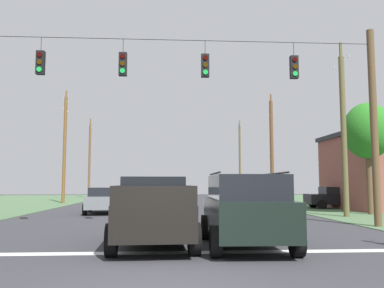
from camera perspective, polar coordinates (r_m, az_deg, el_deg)
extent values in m
plane|color=#333338|center=(7.71, -3.24, -18.68)|extent=(120.00, 120.00, 0.00)
cube|color=white|center=(10.73, -3.33, -14.92)|extent=(15.02, 0.45, 0.01)
cube|color=white|center=(16.67, -3.41, -11.56)|extent=(2.50, 0.15, 0.01)
cube|color=white|center=(23.20, -3.44, -9.86)|extent=(2.50, 0.15, 0.01)
cube|color=white|center=(31.07, -3.47, -8.77)|extent=(2.50, 0.15, 0.01)
cylinder|color=brown|center=(18.46, 24.10, 2.27)|extent=(0.30, 0.30, 8.22)
cylinder|color=black|center=(17.22, -3.59, 14.33)|extent=(17.19, 0.02, 0.02)
cylinder|color=black|center=(17.85, -20.34, 12.96)|extent=(0.02, 0.02, 0.58)
cube|color=black|center=(17.63, -20.42, 10.59)|extent=(0.32, 0.24, 0.95)
cylinder|color=#310503|center=(17.58, -20.52, 11.64)|extent=(0.20, 0.04, 0.20)
cylinder|color=#352203|center=(17.50, -20.56, 10.70)|extent=(0.20, 0.04, 0.20)
cylinder|color=green|center=(17.42, -20.59, 9.75)|extent=(0.20, 0.04, 0.20)
cylinder|color=black|center=(17.21, -9.60, 13.38)|extent=(0.02, 0.02, 0.58)
cube|color=black|center=(16.98, -9.64, 10.93)|extent=(0.32, 0.24, 0.95)
cylinder|color=#310503|center=(16.94, -9.67, 12.03)|extent=(0.20, 0.04, 0.20)
cylinder|color=#352203|center=(16.85, -9.69, 11.05)|extent=(0.20, 0.04, 0.20)
cylinder|color=green|center=(16.77, -9.71, 10.07)|extent=(0.20, 0.04, 0.20)
cylinder|color=black|center=(17.19, 1.84, 13.33)|extent=(0.02, 0.02, 0.58)
cube|color=black|center=(16.96, 1.85, 10.88)|extent=(0.32, 0.24, 0.95)
cylinder|color=#310503|center=(16.91, 1.89, 11.98)|extent=(0.20, 0.04, 0.20)
cylinder|color=#352203|center=(16.82, 1.90, 11.00)|extent=(0.20, 0.04, 0.20)
cylinder|color=green|center=(16.74, 1.90, 10.02)|extent=(0.20, 0.04, 0.20)
cylinder|color=black|center=(17.90, 14.02, 12.72)|extent=(0.02, 0.02, 0.58)
cube|color=black|center=(17.68, 14.08, 10.36)|extent=(0.32, 0.24, 0.95)
cylinder|color=#310503|center=(17.64, 14.20, 11.40)|extent=(0.20, 0.04, 0.20)
cylinder|color=#352203|center=(17.55, 14.22, 10.47)|extent=(0.20, 0.04, 0.20)
cylinder|color=green|center=(17.47, 14.24, 9.52)|extent=(0.20, 0.04, 0.20)
cube|color=black|center=(11.96, -5.47, -9.97)|extent=(2.21, 5.48, 0.85)
cube|color=black|center=(12.58, -5.46, -6.22)|extent=(1.92, 1.97, 0.70)
cube|color=black|center=(10.61, -10.51, -6.95)|extent=(0.19, 2.38, 0.45)
cube|color=black|center=(10.63, -0.28, -7.04)|extent=(0.19, 2.38, 0.45)
cube|color=black|center=(9.28, -5.33, -7.23)|extent=(1.96, 0.18, 0.45)
cylinder|color=black|center=(13.86, -9.76, -11.07)|extent=(0.31, 0.81, 0.80)
cylinder|color=black|center=(13.87, -1.33, -11.14)|extent=(0.31, 0.81, 0.80)
cylinder|color=black|center=(10.22, -11.19, -13.05)|extent=(0.31, 0.81, 0.80)
cylinder|color=black|center=(10.24, 0.33, -13.14)|extent=(0.31, 0.81, 0.80)
cube|color=black|center=(11.64, 7.38, -9.92)|extent=(2.05, 4.84, 0.95)
cube|color=black|center=(11.46, 7.45, -5.99)|extent=(1.87, 3.24, 0.65)
cylinder|color=black|center=(11.35, 3.19, -4.14)|extent=(0.11, 2.72, 0.05)
cylinder|color=black|center=(11.64, 11.57, -4.07)|extent=(0.11, 2.72, 0.05)
cylinder|color=black|center=(13.19, 1.92, -11.52)|extent=(0.28, 0.77, 0.76)
cylinder|color=black|center=(13.47, 10.39, -11.31)|extent=(0.28, 0.77, 0.76)
cylinder|color=black|center=(9.96, 3.34, -13.46)|extent=(0.28, 0.77, 0.76)
cylinder|color=black|center=(10.33, 14.46, -13.01)|extent=(0.28, 0.77, 0.76)
cube|color=silver|center=(27.41, -2.81, -7.81)|extent=(2.02, 4.39, 0.70)
cube|color=black|center=(27.40, -2.81, -6.55)|extent=(1.72, 2.18, 0.50)
cylinder|color=black|center=(28.89, -4.51, -8.37)|extent=(0.25, 0.65, 0.64)
cylinder|color=black|center=(28.83, -0.90, -8.40)|extent=(0.25, 0.65, 0.64)
cylinder|color=black|center=(26.07, -4.94, -8.68)|extent=(0.25, 0.65, 0.64)
cylinder|color=black|center=(25.99, -0.93, -8.71)|extent=(0.25, 0.65, 0.64)
cube|color=black|center=(30.69, 19.63, -7.25)|extent=(4.33, 1.88, 0.70)
cube|color=black|center=(30.68, 19.60, -6.13)|extent=(2.13, 1.66, 0.50)
cylinder|color=black|center=(32.09, 21.42, -7.73)|extent=(0.64, 0.23, 0.64)
cylinder|color=black|center=(30.45, 22.80, -7.82)|extent=(0.64, 0.23, 0.64)
cylinder|color=black|center=(31.06, 16.58, -7.96)|extent=(0.64, 0.23, 0.64)
cylinder|color=black|center=(29.36, 17.73, -8.08)|extent=(0.64, 0.23, 0.64)
cube|color=slate|center=(24.92, -12.29, -7.91)|extent=(2.15, 4.43, 0.70)
cube|color=black|center=(24.90, -12.26, -6.53)|extent=(1.79, 2.23, 0.50)
cylinder|color=black|center=(23.48, -10.34, -8.96)|extent=(0.27, 0.66, 0.64)
cylinder|color=black|center=(23.61, -14.76, -8.85)|extent=(0.27, 0.66, 0.64)
cylinder|color=black|center=(26.31, -10.11, -8.58)|extent=(0.27, 0.66, 0.64)
cylinder|color=black|center=(26.43, -14.06, -8.49)|extent=(0.27, 0.66, 0.64)
cylinder|color=brown|center=(23.20, 20.45, 1.13)|extent=(0.30, 0.30, 8.62)
cube|color=brown|center=(23.94, 20.13, 10.46)|extent=(0.12, 0.12, 2.38)
cylinder|color=#B2B7BC|center=(24.82, 19.23, 10.15)|extent=(0.08, 0.08, 0.12)
cylinder|color=#B2B7BC|center=(23.14, 21.08, 11.36)|extent=(0.08, 0.08, 0.12)
cylinder|color=brown|center=(38.09, 11.09, -1.02)|extent=(0.33, 0.33, 9.38)
cube|color=brown|center=(38.65, 10.97, 5.33)|extent=(0.12, 0.12, 2.06)
cylinder|color=#B2B7BC|center=(39.46, 10.66, 5.28)|extent=(0.08, 0.08, 0.12)
cylinder|color=#B2B7BC|center=(37.90, 11.27, 5.74)|extent=(0.08, 0.08, 0.12)
cube|color=brown|center=(38.50, 10.99, 4.01)|extent=(0.12, 0.12, 2.37)
cylinder|color=#B2B7BC|center=(39.42, 10.64, 3.96)|extent=(0.08, 0.08, 0.12)
cylinder|color=#B2B7BC|center=(37.61, 11.35, 4.43)|extent=(0.08, 0.08, 0.12)
cylinder|color=brown|center=(51.71, 6.72, -2.34)|extent=(0.26, 0.26, 9.23)
cube|color=brown|center=(52.11, 6.66, 2.29)|extent=(0.12, 0.12, 1.83)
cylinder|color=#B2B7BC|center=(52.84, 6.52, 2.31)|extent=(0.08, 0.08, 0.12)
cylinder|color=#B2B7BC|center=(51.42, 6.81, 2.53)|extent=(0.08, 0.08, 0.12)
cube|color=brown|center=(52.00, 6.68, 1.31)|extent=(0.12, 0.12, 2.12)
cylinder|color=#B2B7BC|center=(52.84, 6.51, 1.33)|extent=(0.08, 0.08, 0.12)
cylinder|color=#B2B7BC|center=(51.19, 6.84, 1.55)|extent=(0.08, 0.08, 0.12)
cylinder|color=brown|center=(38.34, -17.39, -0.74)|extent=(0.28, 0.28, 9.59)
cube|color=brown|center=(38.94, -17.21, 5.72)|extent=(0.12, 0.12, 1.95)
cylinder|color=#B2B7BC|center=(39.70, -16.93, 5.67)|extent=(0.08, 0.08, 0.12)
cylinder|color=#B2B7BC|center=(38.21, -17.48, 6.12)|extent=(0.08, 0.08, 0.12)
cube|color=brown|center=(38.77, -17.24, 4.42)|extent=(0.12, 0.12, 1.82)
cylinder|color=#B2B7BC|center=(39.49, -16.99, 4.41)|extent=(0.08, 0.08, 0.12)
cylinder|color=#B2B7BC|center=(38.10, -17.50, 4.78)|extent=(0.08, 0.08, 0.12)
cylinder|color=brown|center=(51.79, -14.14, -2.28)|extent=(0.26, 0.26, 9.11)
cube|color=brown|center=(52.18, -14.03, 2.28)|extent=(0.12, 0.12, 2.18)
cylinder|color=#B2B7BC|center=(53.05, -13.86, 2.28)|extent=(0.08, 0.08, 0.12)
cylinder|color=#B2B7BC|center=(51.35, -14.21, 2.54)|extent=(0.08, 0.08, 0.12)
cylinder|color=brown|center=(25.29, 23.58, -4.65)|extent=(0.33, 0.33, 3.89)
ellipsoid|color=#287220|center=(25.47, 23.33, 1.72)|extent=(2.75, 2.75, 3.22)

